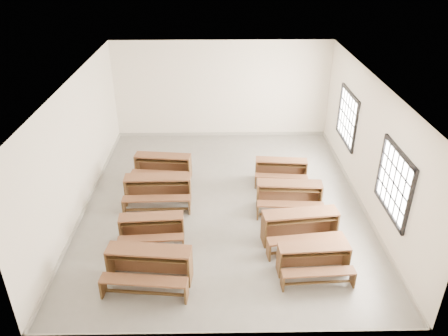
{
  "coord_description": "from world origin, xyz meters",
  "views": [
    {
      "loc": [
        -0.16,
        -9.45,
        6.09
      ],
      "look_at": [
        0.0,
        0.0,
        1.0
      ],
      "focal_mm": 35.0,
      "sensor_mm": 36.0,
      "label": 1
    }
  ],
  "objects_px": {
    "desk_set_3": "(163,165)",
    "desk_set_5": "(300,225)",
    "desk_set_4": "(314,258)",
    "desk_set_0": "(149,263)",
    "desk_set_6": "(289,194)",
    "desk_set_2": "(158,188)",
    "desk_set_7": "(281,169)",
    "desk_set_1": "(152,227)"
  },
  "relations": [
    {
      "from": "desk_set_0",
      "to": "desk_set_1",
      "type": "bearing_deg",
      "value": 101.1
    },
    {
      "from": "desk_set_1",
      "to": "desk_set_5",
      "type": "bearing_deg",
      "value": -5.25
    },
    {
      "from": "desk_set_4",
      "to": "desk_set_5",
      "type": "bearing_deg",
      "value": 92.22
    },
    {
      "from": "desk_set_2",
      "to": "desk_set_5",
      "type": "relative_size",
      "value": 0.95
    },
    {
      "from": "desk_set_3",
      "to": "desk_set_4",
      "type": "xyz_separation_m",
      "value": [
        3.44,
        -3.96,
        -0.03
      ]
    },
    {
      "from": "desk_set_7",
      "to": "desk_set_5",
      "type": "bearing_deg",
      "value": -82.76
    },
    {
      "from": "desk_set_0",
      "to": "desk_set_2",
      "type": "relative_size",
      "value": 1.03
    },
    {
      "from": "desk_set_0",
      "to": "desk_set_3",
      "type": "height_order",
      "value": "desk_set_0"
    },
    {
      "from": "desk_set_2",
      "to": "desk_set_5",
      "type": "bearing_deg",
      "value": -27.5
    },
    {
      "from": "desk_set_3",
      "to": "desk_set_5",
      "type": "height_order",
      "value": "desk_set_5"
    },
    {
      "from": "desk_set_7",
      "to": "desk_set_3",
      "type": "bearing_deg",
      "value": -177.71
    },
    {
      "from": "desk_set_5",
      "to": "desk_set_6",
      "type": "bearing_deg",
      "value": 85.19
    },
    {
      "from": "desk_set_2",
      "to": "desk_set_3",
      "type": "height_order",
      "value": "desk_set_2"
    },
    {
      "from": "desk_set_0",
      "to": "desk_set_3",
      "type": "distance_m",
      "value": 4.14
    },
    {
      "from": "desk_set_2",
      "to": "desk_set_4",
      "type": "bearing_deg",
      "value": -39.15
    },
    {
      "from": "desk_set_3",
      "to": "desk_set_6",
      "type": "relative_size",
      "value": 0.99
    },
    {
      "from": "desk_set_4",
      "to": "desk_set_2",
      "type": "bearing_deg",
      "value": 138.75
    },
    {
      "from": "desk_set_5",
      "to": "desk_set_7",
      "type": "height_order",
      "value": "desk_set_5"
    },
    {
      "from": "desk_set_1",
      "to": "desk_set_2",
      "type": "bearing_deg",
      "value": 87.72
    },
    {
      "from": "desk_set_1",
      "to": "desk_set_4",
      "type": "distance_m",
      "value": 3.55
    },
    {
      "from": "desk_set_3",
      "to": "desk_set_6",
      "type": "height_order",
      "value": "desk_set_6"
    },
    {
      "from": "desk_set_7",
      "to": "desk_set_1",
      "type": "bearing_deg",
      "value": -134.64
    },
    {
      "from": "desk_set_5",
      "to": "desk_set_4",
      "type": "bearing_deg",
      "value": -91.41
    },
    {
      "from": "desk_set_2",
      "to": "desk_set_3",
      "type": "bearing_deg",
      "value": 89.63
    },
    {
      "from": "desk_set_0",
      "to": "desk_set_6",
      "type": "bearing_deg",
      "value": 45.0
    },
    {
      "from": "desk_set_1",
      "to": "desk_set_6",
      "type": "height_order",
      "value": "desk_set_6"
    },
    {
      "from": "desk_set_0",
      "to": "desk_set_7",
      "type": "relative_size",
      "value": 1.17
    },
    {
      "from": "desk_set_1",
      "to": "desk_set_7",
      "type": "relative_size",
      "value": 0.99
    },
    {
      "from": "desk_set_2",
      "to": "desk_set_7",
      "type": "bearing_deg",
      "value": 17.31
    },
    {
      "from": "desk_set_4",
      "to": "desk_set_5",
      "type": "xyz_separation_m",
      "value": [
        -0.1,
        1.03,
        0.06
      ]
    },
    {
      "from": "desk_set_6",
      "to": "desk_set_2",
      "type": "bearing_deg",
      "value": 178.57
    },
    {
      "from": "desk_set_4",
      "to": "desk_set_7",
      "type": "distance_m",
      "value": 3.76
    },
    {
      "from": "desk_set_3",
      "to": "desk_set_1",
      "type": "bearing_deg",
      "value": -82.12
    },
    {
      "from": "desk_set_6",
      "to": "desk_set_3",
      "type": "bearing_deg",
      "value": 158.01
    },
    {
      "from": "desk_set_1",
      "to": "desk_set_3",
      "type": "relative_size",
      "value": 0.89
    },
    {
      "from": "desk_set_6",
      "to": "desk_set_0",
      "type": "bearing_deg",
      "value": -136.88
    },
    {
      "from": "desk_set_3",
      "to": "desk_set_5",
      "type": "distance_m",
      "value": 4.45
    },
    {
      "from": "desk_set_0",
      "to": "desk_set_6",
      "type": "relative_size",
      "value": 1.05
    },
    {
      "from": "desk_set_0",
      "to": "desk_set_6",
      "type": "height_order",
      "value": "desk_set_0"
    },
    {
      "from": "desk_set_3",
      "to": "desk_set_5",
      "type": "bearing_deg",
      "value": -34.65
    },
    {
      "from": "desk_set_0",
      "to": "desk_set_4",
      "type": "height_order",
      "value": "desk_set_0"
    },
    {
      "from": "desk_set_3",
      "to": "desk_set_6",
      "type": "bearing_deg",
      "value": -19.3
    }
  ]
}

